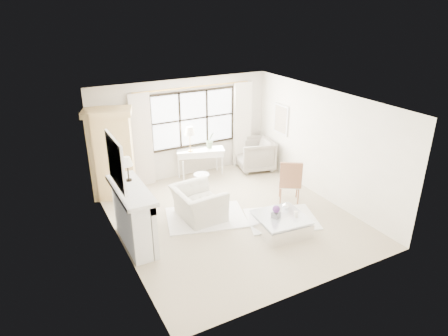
{
  "coord_description": "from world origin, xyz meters",
  "views": [
    {
      "loc": [
        -3.9,
        -6.91,
        4.6
      ],
      "look_at": [
        -0.11,
        0.2,
        1.17
      ],
      "focal_mm": 32.0,
      "sensor_mm": 36.0,
      "label": 1
    }
  ],
  "objects_px": {
    "club_armchair": "(198,203)",
    "coffee_table": "(281,224)",
    "console_table": "(201,163)",
    "armoire": "(112,153)"
  },
  "relations": [
    {
      "from": "armoire",
      "to": "club_armchair",
      "type": "relative_size",
      "value": 1.99
    },
    {
      "from": "club_armchair",
      "to": "coffee_table",
      "type": "xyz_separation_m",
      "value": [
        1.29,
        -1.37,
        -0.18
      ]
    },
    {
      "from": "club_armchair",
      "to": "coffee_table",
      "type": "distance_m",
      "value": 1.89
    },
    {
      "from": "club_armchair",
      "to": "armoire",
      "type": "bearing_deg",
      "value": 31.78
    },
    {
      "from": "club_armchair",
      "to": "coffee_table",
      "type": "bearing_deg",
      "value": -139.35
    },
    {
      "from": "console_table",
      "to": "club_armchair",
      "type": "height_order",
      "value": "console_table"
    },
    {
      "from": "console_table",
      "to": "club_armchair",
      "type": "relative_size",
      "value": 1.22
    },
    {
      "from": "armoire",
      "to": "club_armchair",
      "type": "distance_m",
      "value": 2.55
    },
    {
      "from": "console_table",
      "to": "club_armchair",
      "type": "bearing_deg",
      "value": -98.37
    },
    {
      "from": "coffee_table",
      "to": "armoire",
      "type": "bearing_deg",
      "value": 133.48
    }
  ]
}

